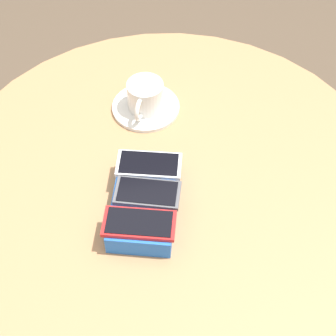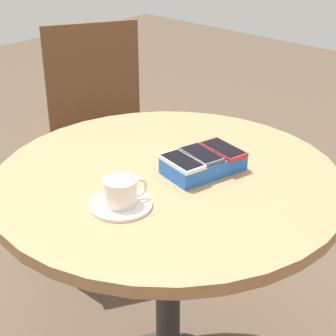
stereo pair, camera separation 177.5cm
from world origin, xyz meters
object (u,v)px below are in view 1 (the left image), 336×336
Objects in this scene: phone_gray at (147,193)px; phone_white at (149,165)px; round_table at (168,221)px; phone_box at (145,202)px; coffee_cup at (145,96)px; saucer at (146,107)px; phone_red at (139,223)px.

phone_gray is 0.98× the size of phone_white.
phone_box reaches higher than round_table.
phone_gray is at bearing 171.48° from phone_white.
coffee_cup reaches higher than round_table.
phone_white is (-0.01, 0.04, 0.21)m from round_table.
saucer is 0.04m from coffee_cup.
phone_white reaches higher than round_table.
phone_gray reaches higher than round_table.
saucer is at bearing -5.03° from phone_gray.
coffee_cup reaches higher than saucer.
phone_box is 1.68× the size of phone_white.
round_table is at bearing -75.47° from phone_white.
coffee_cup is (0.26, -0.02, -0.01)m from phone_gray.
coffee_cup reaches higher than phone_box.
saucer reaches higher than round_table.
phone_gray is 0.06m from phone_white.
phone_red is 0.94× the size of saucer.
phone_white is at bearing 176.13° from saucer.
phone_gray is at bearing 174.97° from saucer.
coffee_cup is (0.18, 0.02, 0.20)m from round_table.
phone_box reaches higher than saucer.
round_table is at bearing -26.29° from phone_red.
saucer is (0.19, -0.01, -0.04)m from phone_white.
phone_white is at bearing -13.50° from phone_red.
phone_gray is at bearing -72.40° from phone_box.
phone_white is (0.06, -0.01, 0.00)m from phone_gray.
round_table is at bearing -32.31° from phone_gray.
round_table is 0.20m from phone_box.
round_table is 6.52× the size of phone_red.
phone_gray is 0.26m from coffee_cup.
phone_box is at bearing 145.24° from round_table.
phone_red is 1.04× the size of phone_white.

